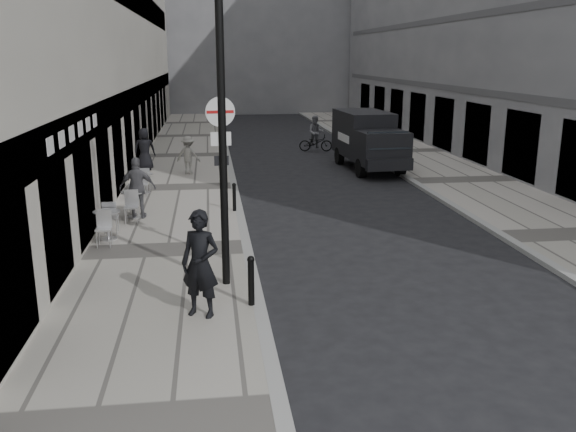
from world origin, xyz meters
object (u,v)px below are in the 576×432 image
object	(u,v)px
sign_post	(221,154)
panel_van	(368,138)
walking_man	(200,264)
lamppost	(222,119)
cyclist	(316,138)

from	to	relation	value
sign_post	panel_van	distance (m)	13.63
walking_man	sign_post	world-z (taller)	sign_post
lamppost	cyclist	xyz separation A→B (m)	(5.24, 18.98, -2.89)
walking_man	lamppost	xyz separation A→B (m)	(0.50, 1.60, 2.48)
sign_post	lamppost	world-z (taller)	lamppost
cyclist	sign_post	bearing A→B (deg)	-98.63
sign_post	lamppost	size ratio (longest dim) A/B	0.63
walking_man	panel_van	world-z (taller)	panel_van
panel_van	sign_post	bearing A→B (deg)	-122.45
cyclist	panel_van	bearing A→B (deg)	-67.70
walking_man	sign_post	xyz separation A→B (m)	(0.50, 3.31, 1.50)
cyclist	lamppost	bearing A→B (deg)	-97.19
walking_man	cyclist	distance (m)	21.37
walking_man	panel_van	size ratio (longest dim) A/B	0.38
lamppost	cyclist	world-z (taller)	lamppost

